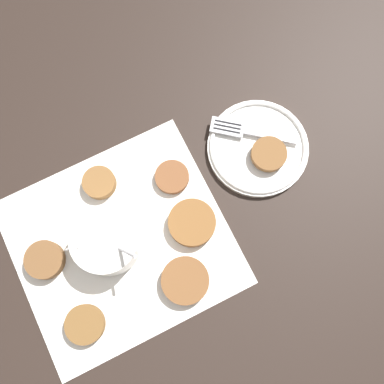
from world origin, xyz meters
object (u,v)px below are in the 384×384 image
sauce_bowl (106,242)px  fork (245,130)px  serving_plate (258,148)px  fritter_on_plate (269,154)px

sauce_bowl → fork: bearing=-154.6°
serving_plate → fritter_on_plate: (-0.01, 0.02, 0.01)m
fork → sauce_bowl: bearing=25.4°
sauce_bowl → fritter_on_plate: (-0.30, -0.08, -0.01)m
serving_plate → fork: size_ratio=1.21×
sauce_bowl → fork: 0.30m
fork → serving_plate: bearing=115.8°
fritter_on_plate → serving_plate: bearing=-61.8°
fritter_on_plate → fork: 0.06m
fritter_on_plate → fork: size_ratio=0.42×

